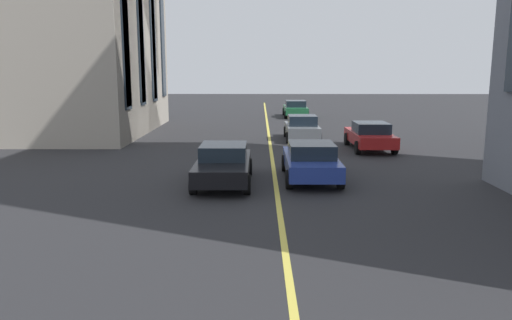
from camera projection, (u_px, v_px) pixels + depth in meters
The scene contains 8 objects.
lane_centre_line at pixel (275, 176), 18.72m from camera, with size 80.00×0.16×0.01m.
car_red_far at pixel (370, 136), 24.65m from camera, with size 4.40×1.95×1.37m.
car_grey_oncoming at pixel (302, 128), 27.99m from camera, with size 3.90×1.89×1.40m.
car_green_trailing at pixel (295, 109), 41.06m from camera, with size 4.40×1.95×1.37m.
car_black_mid at pixel (223, 164), 17.36m from camera, with size 4.40×1.95×1.37m.
car_blue_parked_b at pixel (311, 161), 17.99m from camera, with size 4.40×1.95×1.37m.
building_left_near at pixel (79, 15), 30.22m from camera, with size 13.42×8.17×14.28m.
building_left_far at pixel (61, 23), 28.76m from camera, with size 10.31×9.19×13.11m.
Camera 1 is at (1.69, 0.57, 3.99)m, focal length 35.02 mm.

